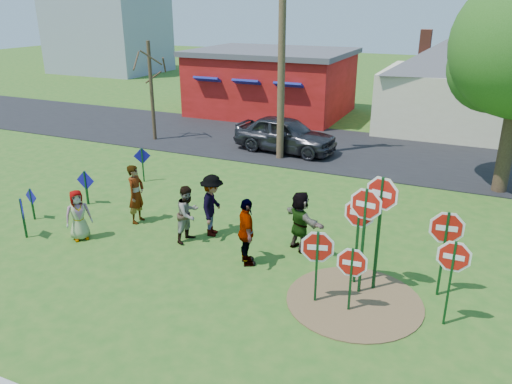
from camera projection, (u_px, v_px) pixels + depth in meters
ground at (208, 248)px, 14.35m from camera, size 120.00×120.00×0.00m
road at (325, 148)px, 24.14m from camera, size 120.00×7.50×0.04m
dirt_patch at (354, 301)px, 11.77m from camera, size 3.20×3.20×0.03m
red_building at (272, 82)px, 31.09m from camera, size 9.40×7.69×3.90m
cream_house at (463, 76)px, 26.53m from camera, size 9.40×9.40×6.50m
distant_building at (108, 30)px, 49.21m from camera, size 10.00×8.00×8.00m
stop_sign_a at (317, 252)px, 11.33m from camera, size 1.01×0.30×1.95m
stop_sign_b at (381, 205)px, 11.50m from camera, size 1.05×0.32×3.06m
stop_sign_c at (365, 217)px, 11.44m from camera, size 1.02×0.15×2.83m
stop_sign_d at (446, 234)px, 11.49m from camera, size 1.07×0.16×2.30m
stop_sign_e at (352, 267)px, 11.05m from camera, size 0.94×0.10×1.70m
stop_sign_f at (453, 263)px, 10.42m from camera, size 0.95×0.06×2.14m
stop_sign_g at (359, 222)px, 11.97m from camera, size 1.01×0.11×2.42m
blue_diamond_a at (23, 214)px, 14.70m from camera, size 0.59×0.41×1.26m
blue_diamond_b at (32, 200)px, 15.99m from camera, size 0.56×0.12×1.08m
blue_diamond_c at (86, 184)px, 17.18m from camera, size 0.70×0.08×1.23m
blue_diamond_d at (142, 161)px, 19.34m from camera, size 0.57×0.36×1.37m
person_a at (78, 215)px, 14.62m from camera, size 0.84×0.90×1.54m
person_b at (136, 194)px, 15.72m from camera, size 0.51×0.73×1.90m
person_c at (188, 214)px, 14.50m from camera, size 0.77×0.92×1.71m
person_d at (212, 205)px, 14.84m from camera, size 0.98×1.36×1.90m
person_e at (246, 232)px, 13.13m from camera, size 1.01×1.16×1.88m
person_f at (300, 221)px, 13.96m from camera, size 1.63×1.36×1.76m
suv at (285, 134)px, 23.19m from camera, size 4.97×2.36×1.64m
utility_pole at (282, 34)px, 20.62m from camera, size 2.37×1.03×10.19m
bare_tree_west at (151, 77)px, 24.42m from camera, size 1.80×1.80×4.90m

